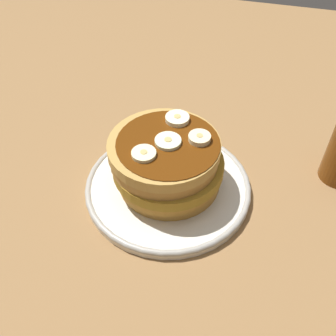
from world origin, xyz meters
The scene contains 7 objects.
ground_plane centered at (0.00, 0.00, -1.50)cm, with size 140.00×140.00×3.00cm, color olive.
plate centered at (0.00, 0.00, 0.80)cm, with size 23.29×23.29×1.49cm.
pancake_stack centered at (0.20, -0.20, 5.17)cm, with size 15.37×15.08×7.78cm.
banana_slice_0 centered at (0.30, -0.31, 9.18)cm, with size 3.39×3.39×0.71cm.
banana_slice_1 centered at (2.23, 3.01, 9.18)cm, with size 3.07×3.07×0.72cm.
banana_slice_2 centered at (-3.72, -1.56, 9.30)cm, with size 2.88×2.88×0.95cm.
banana_slice_3 centered at (0.10, -4.69, 9.27)cm, with size 3.25×3.25×0.88cm.
Camera 1 is at (-9.86, 35.54, 41.53)cm, focal length 41.46 mm.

